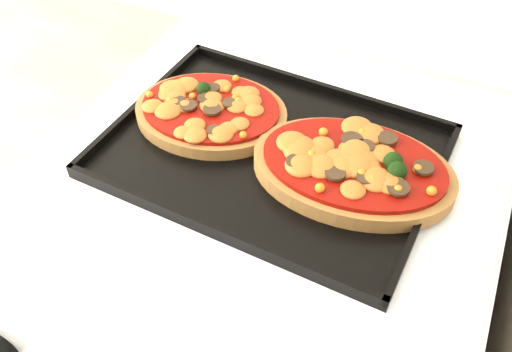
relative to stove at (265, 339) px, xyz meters
The scene contains 4 objects.
stove is the anchor object (origin of this frame).
baking_tray 0.47m from the stove, 105.80° to the left, with size 0.42×0.31×0.02m, color black.
pizza_left 0.49m from the stove, 156.58° to the left, with size 0.21×0.17×0.03m, color #A06737, non-canonical shape.
pizza_right 0.49m from the stove, 10.62° to the left, with size 0.26×0.17×0.04m, color #A06737, non-canonical shape.
Camera 1 is at (0.17, 1.21, 1.44)m, focal length 40.00 mm.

